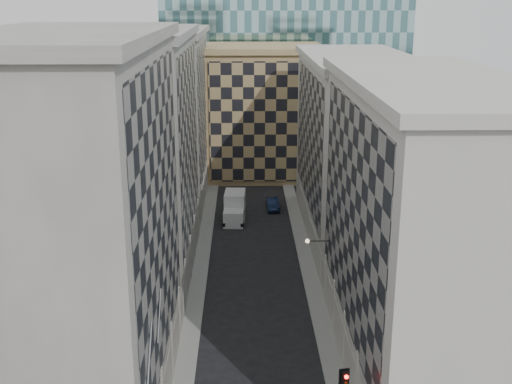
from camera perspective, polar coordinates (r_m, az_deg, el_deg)
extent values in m
cube|color=gray|center=(60.77, -5.10, -7.75)|extent=(1.50, 100.00, 0.15)
cube|color=gray|center=(60.96, 4.88, -7.67)|extent=(1.50, 100.00, 0.15)
cube|color=gray|center=(39.92, -15.58, -4.12)|extent=(10.00, 22.00, 23.00)
cube|color=gray|center=(38.48, -8.70, -2.08)|extent=(0.25, 19.36, 18.00)
cube|color=gray|center=(43.54, -8.11, -16.41)|extent=(0.45, 21.12, 3.20)
cube|color=gray|center=(37.46, -17.04, 13.06)|extent=(10.80, 22.80, 0.70)
cylinder|color=gray|center=(45.55, -7.93, -13.88)|extent=(0.90, 0.90, 4.40)
cylinder|color=gray|center=(50.32, -7.23, -10.67)|extent=(0.90, 0.90, 4.40)
cube|color=#98968D|center=(60.65, -10.62, 2.92)|extent=(10.00, 22.00, 22.00)
cube|color=gray|center=(59.70, -6.06, 4.38)|extent=(0.25, 19.36, 17.00)
cube|color=#98968D|center=(62.98, -5.83, -5.35)|extent=(0.45, 21.12, 3.20)
cube|color=#98968D|center=(58.98, -11.24, 13.68)|extent=(10.80, 22.80, 0.70)
cylinder|color=#98968D|center=(55.22, -6.66, -8.02)|extent=(0.90, 0.90, 4.40)
cylinder|color=#98968D|center=(60.23, -6.19, -5.81)|extent=(0.90, 0.90, 4.40)
cylinder|color=#98968D|center=(65.32, -5.79, -3.94)|extent=(0.90, 0.90, 4.40)
cylinder|color=#98968D|center=(70.47, -5.46, -2.34)|extent=(0.90, 0.90, 4.40)
cube|color=gray|center=(82.05, -8.21, 6.33)|extent=(10.00, 22.00, 21.00)
cube|color=gray|center=(81.34, -4.81, 7.43)|extent=(0.25, 19.36, 16.00)
cube|color=gray|center=(83.70, -4.69, 0.39)|extent=(0.45, 21.12, 3.20)
cube|color=gray|center=(80.78, -8.54, 13.91)|extent=(10.80, 22.80, 0.70)
cylinder|color=gray|center=(75.67, -5.17, -0.96)|extent=(0.90, 0.90, 4.40)
cylinder|color=gray|center=(80.90, -4.91, 0.24)|extent=(0.90, 0.90, 4.40)
cylinder|color=gray|center=(86.17, -4.69, 1.29)|extent=(0.90, 0.90, 4.40)
cylinder|color=gray|center=(91.47, -4.50, 2.23)|extent=(0.90, 0.90, 4.40)
cube|color=beige|center=(44.60, 14.60, -3.84)|extent=(10.00, 26.00, 20.00)
cube|color=gray|center=(43.03, 8.47, -2.11)|extent=(0.25, 22.88, 15.00)
cube|color=beige|center=(47.19, 8.04, -13.55)|extent=(0.45, 24.96, 3.20)
cube|color=beige|center=(42.15, 15.65, 9.43)|extent=(10.80, 26.80, 0.70)
cylinder|color=beige|center=(42.56, 9.41, -16.38)|extent=(0.90, 0.90, 4.40)
cylinder|color=beige|center=(46.91, 8.26, -12.91)|extent=(0.90, 0.90, 4.40)
cylinder|color=beige|center=(51.42, 7.32, -10.03)|extent=(0.90, 0.90, 4.40)
cylinder|color=beige|center=(56.06, 6.55, -7.62)|extent=(0.90, 0.90, 4.40)
cube|color=beige|center=(69.98, 8.76, 3.63)|extent=(10.00, 28.00, 19.00)
cube|color=gray|center=(68.98, 4.80, 4.85)|extent=(0.25, 24.64, 14.00)
cube|color=beige|center=(71.55, 4.68, -2.53)|extent=(0.45, 26.88, 3.20)
cube|color=beige|center=(68.41, 9.13, 11.68)|extent=(10.80, 28.80, 0.70)
cube|color=#9F7E54|center=(94.55, 0.66, 6.98)|extent=(16.00, 14.00, 18.00)
cube|color=tan|center=(87.57, 0.81, 6.18)|extent=(15.20, 0.25, 16.50)
cube|color=#9F7E54|center=(93.38, 0.68, 12.67)|extent=(16.80, 14.80, 0.80)
cube|color=#2B2521|center=(107.68, -0.66, 10.90)|extent=(6.00, 6.00, 28.00)
cylinder|color=gray|center=(34.24, -9.43, -13.90)|extent=(0.10, 2.33, 2.33)
cylinder|color=gray|center=(37.70, -8.59, -10.79)|extent=(0.10, 2.33, 2.33)
cylinder|color=black|center=(53.06, 5.56, -4.36)|extent=(1.80, 0.08, 0.08)
sphere|color=#FFE5B2|center=(52.97, 4.59, -4.37)|extent=(0.36, 0.36, 0.36)
cube|color=black|center=(38.47, 7.92, -16.34)|extent=(0.44, 0.38, 1.25)
cube|color=black|center=(38.63, 7.82, -16.18)|extent=(0.62, 0.15, 1.42)
sphere|color=#FF0C07|center=(38.10, 8.04, -15.96)|extent=(0.23, 0.23, 0.23)
sphere|color=#331E05|center=(38.33, 8.01, -16.49)|extent=(0.23, 0.23, 0.23)
cube|color=silver|center=(74.18, -2.01, -2.31)|extent=(2.42, 2.61, 1.87)
cube|color=silver|center=(76.51, -1.88, -1.16)|extent=(2.59, 3.86, 3.22)
cylinder|color=black|center=(73.63, -2.85, -2.85)|extent=(0.36, 0.95, 0.94)
cylinder|color=black|center=(73.49, -1.23, -2.87)|extent=(0.36, 0.95, 0.94)
cylinder|color=black|center=(78.13, -2.58, -1.66)|extent=(0.36, 0.95, 0.94)
cylinder|color=black|center=(78.00, -1.05, -1.68)|extent=(0.36, 0.95, 0.94)
imported|color=#0E1A35|center=(79.92, 1.49, -1.04)|extent=(1.56, 4.29, 1.40)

